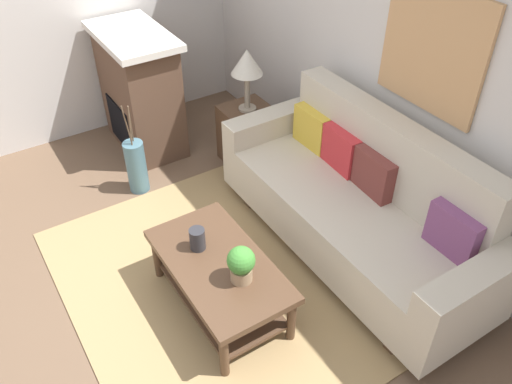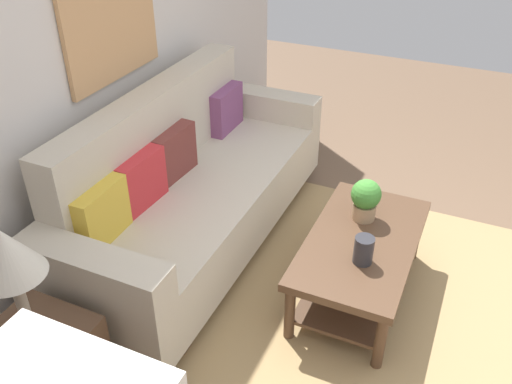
{
  "view_description": "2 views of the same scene",
  "coord_description": "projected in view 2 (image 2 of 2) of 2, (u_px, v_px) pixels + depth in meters",
  "views": [
    {
      "loc": [
        2.34,
        -0.61,
        2.95
      ],
      "look_at": [
        -0.03,
        0.9,
        0.7
      ],
      "focal_mm": 36.86,
      "sensor_mm": 36.0,
      "label": 1
    },
    {
      "loc": [
        -2.34,
        0.02,
        2.37
      ],
      "look_at": [
        0.31,
        1.21,
        0.48
      ],
      "focal_mm": 38.38,
      "sensor_mm": 36.0,
      "label": 2
    }
  ],
  "objects": [
    {
      "name": "ground_plane",
      "position": [
        429.0,
        339.0,
        3.08
      ],
      "size": [
        9.18,
        9.18,
        0.0
      ],
      "primitive_type": "plane",
      "color": "brown"
    },
    {
      "name": "throw_pillow_maroon",
      "position": [
        173.0,
        153.0,
        3.49
      ],
      "size": [
        0.37,
        0.14,
        0.32
      ],
      "primitive_type": "cube",
      "rotation": [
        0.0,
        0.0,
        -0.06
      ],
      "color": "brown",
      "rests_on": "couch"
    },
    {
      "name": "potted_plant_tabletop",
      "position": [
        366.0,
        199.0,
        3.24
      ],
      "size": [
        0.18,
        0.18,
        0.26
      ],
      "color": "tan",
      "rests_on": "coffee_table"
    },
    {
      "name": "area_rug",
      "position": [
        343.0,
        311.0,
        3.25
      ],
      "size": [
        2.53,
        1.93,
        0.01
      ],
      "primitive_type": "cube",
      "color": "#A38456",
      "rests_on": "ground_plane"
    },
    {
      "name": "throw_pillow_plum",
      "position": [
        225.0,
        109.0,
        4.05
      ],
      "size": [
        0.36,
        0.12,
        0.32
      ],
      "primitive_type": "cube",
      "rotation": [
        0.0,
        0.0,
        0.0
      ],
      "color": "#7A4270",
      "rests_on": "couch"
    },
    {
      "name": "side_table",
      "position": [
        46.0,
        377.0,
        2.52
      ],
      "size": [
        0.44,
        0.44,
        0.56
      ],
      "primitive_type": "cube",
      "color": "#513826",
      "rests_on": "ground_plane"
    },
    {
      "name": "coffee_table",
      "position": [
        360.0,
        255.0,
        3.21
      ],
      "size": [
        1.1,
        0.6,
        0.43
      ],
      "color": "#513826",
      "rests_on": "ground_plane"
    },
    {
      "name": "throw_pillow_mustard",
      "position": [
        101.0,
        214.0,
        2.92
      ],
      "size": [
        0.36,
        0.13,
        0.32
      ],
      "primitive_type": "cube",
      "rotation": [
        0.0,
        0.0,
        0.02
      ],
      "color": "gold",
      "rests_on": "couch"
    },
    {
      "name": "framed_painting",
      "position": [
        109.0,
        9.0,
        3.13
      ],
      "size": [
        0.83,
        0.03,
        0.82
      ],
      "primitive_type": "cube",
      "color": "tan"
    },
    {
      "name": "couch",
      "position": [
        193.0,
        190.0,
        3.58
      ],
      "size": [
        2.33,
        0.84,
        1.08
      ],
      "color": "beige",
      "rests_on": "ground_plane"
    },
    {
      "name": "throw_pillow_crimson",
      "position": [
        140.0,
        181.0,
        3.21
      ],
      "size": [
        0.37,
        0.14,
        0.32
      ],
      "primitive_type": "cube",
      "rotation": [
        0.0,
        0.0,
        -0.05
      ],
      "color": "red",
      "rests_on": "couch"
    },
    {
      "name": "table_lamp",
      "position": [
        7.0,
        258.0,
        2.13
      ],
      "size": [
        0.28,
        0.28,
        0.57
      ],
      "color": "gray",
      "rests_on": "side_table"
    },
    {
      "name": "wall_back",
      "position": [
        79.0,
        53.0,
        3.09
      ],
      "size": [
        5.18,
        0.1,
        2.7
      ],
      "primitive_type": "cube",
      "color": "silver",
      "rests_on": "ground_plane"
    },
    {
      "name": "tabletop_vase",
      "position": [
        364.0,
        250.0,
        2.94
      ],
      "size": [
        0.11,
        0.11,
        0.16
      ],
      "primitive_type": "cylinder",
      "color": "#2D2D33",
      "rests_on": "coffee_table"
    }
  ]
}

